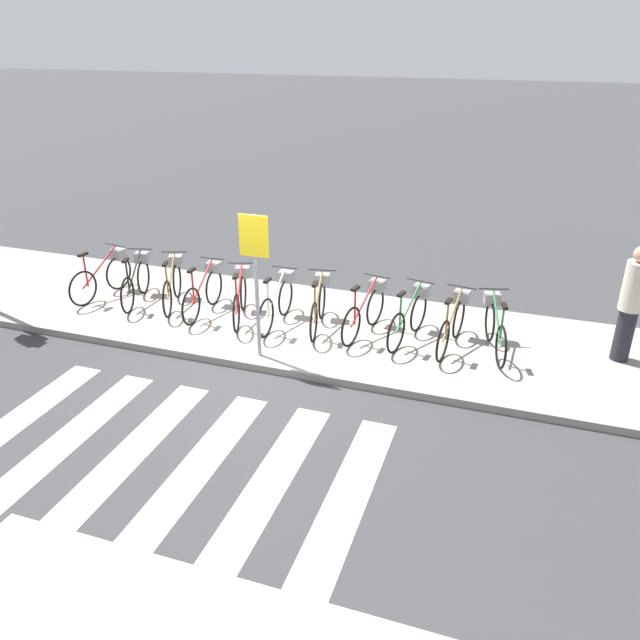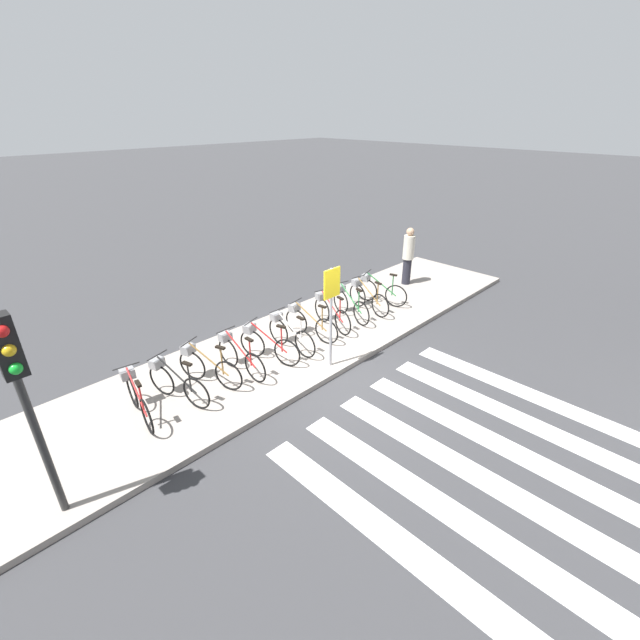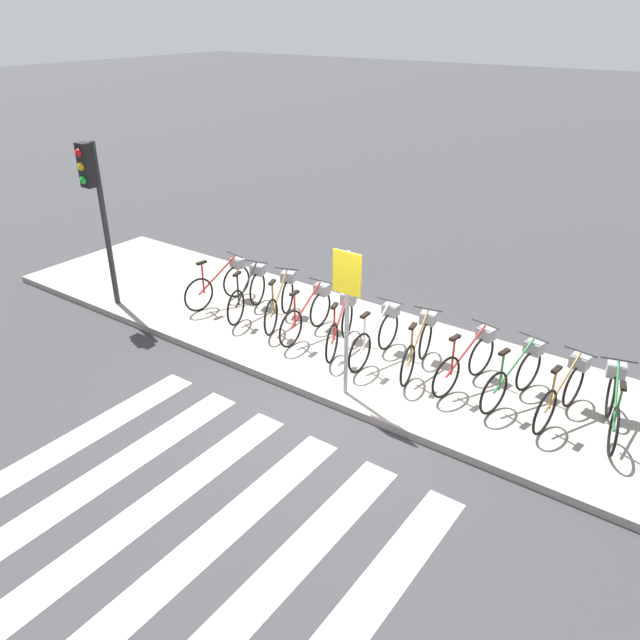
# 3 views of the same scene
# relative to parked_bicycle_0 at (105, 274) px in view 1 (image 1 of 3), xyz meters

# --- Properties ---
(ground_plane) EXTENTS (120.00, 120.00, 0.00)m
(ground_plane) POSITION_rel_parked_bicycle_0_xyz_m (3.52, -1.55, -0.54)
(ground_plane) COLOR #38383A
(sidewalk) EXTENTS (15.68, 3.18, 0.12)m
(sidewalk) POSITION_rel_parked_bicycle_0_xyz_m (3.52, 0.04, -0.48)
(sidewalk) COLOR #9E9389
(sidewalk) RESTS_ON ground_plane
(road_crosswalk) EXTENTS (4.95, 8.00, 0.01)m
(road_crosswalk) POSITION_rel_parked_bicycle_0_xyz_m (3.52, -6.27, -0.54)
(road_crosswalk) COLOR silver
(road_crosswalk) RESTS_ON ground_plane
(parked_bicycle_0) EXTENTS (0.46, 1.52, 0.94)m
(parked_bicycle_0) POSITION_rel_parked_bicycle_0_xyz_m (0.00, 0.00, 0.00)
(parked_bicycle_0) COLOR black
(parked_bicycle_0) RESTS_ON sidewalk
(parked_bicycle_1) EXTENTS (0.57, 1.48, 0.94)m
(parked_bicycle_1) POSITION_rel_parked_bicycle_0_xyz_m (0.71, -0.03, 0.00)
(parked_bicycle_1) COLOR black
(parked_bicycle_1) RESTS_ON sidewalk
(parked_bicycle_2) EXTENTS (0.65, 1.45, 0.94)m
(parked_bicycle_2) POSITION_rel_parked_bicycle_0_xyz_m (1.41, 0.03, 0.00)
(parked_bicycle_2) COLOR black
(parked_bicycle_2) RESTS_ON sidewalk
(parked_bicycle_3) EXTENTS (0.46, 1.53, 0.94)m
(parked_bicycle_3) POSITION_rel_parked_bicycle_0_xyz_m (2.11, -0.07, 0.00)
(parked_bicycle_3) COLOR black
(parked_bicycle_3) RESTS_ON sidewalk
(parked_bicycle_4) EXTENTS (0.61, 1.47, 0.94)m
(parked_bicycle_4) POSITION_rel_parked_bicycle_0_xyz_m (2.80, -0.11, 0.00)
(parked_bicycle_4) COLOR black
(parked_bicycle_4) RESTS_ON sidewalk
(parked_bicycle_5) EXTENTS (0.46, 1.53, 0.94)m
(parked_bicycle_5) POSITION_rel_parked_bicycle_0_xyz_m (3.48, -0.09, 0.00)
(parked_bicycle_5) COLOR black
(parked_bicycle_5) RESTS_ON sidewalk
(parked_bicycle_6) EXTENTS (0.46, 1.51, 0.94)m
(parked_bicycle_6) POSITION_rel_parked_bicycle_0_xyz_m (4.17, -0.00, 0.00)
(parked_bicycle_6) COLOR black
(parked_bicycle_6) RESTS_ON sidewalk
(parked_bicycle_7) EXTENTS (0.48, 1.51, 0.94)m
(parked_bicycle_7) POSITION_rel_parked_bicycle_0_xyz_m (4.96, 0.03, 0.00)
(parked_bicycle_7) COLOR black
(parked_bicycle_7) RESTS_ON sidewalk
(parked_bicycle_8) EXTENTS (0.49, 1.50, 0.94)m
(parked_bicycle_8) POSITION_rel_parked_bicycle_0_xyz_m (5.68, 0.03, 0.00)
(parked_bicycle_8) COLOR black
(parked_bicycle_8) RESTS_ON sidewalk
(parked_bicycle_9) EXTENTS (0.46, 1.52, 0.94)m
(parked_bicycle_9) POSITION_rel_parked_bicycle_0_xyz_m (6.36, -0.01, 0.00)
(parked_bicycle_9) COLOR black
(parked_bicycle_9) RESTS_ON sidewalk
(parked_bicycle_10) EXTENTS (0.56, 1.49, 0.94)m
(parked_bicycle_10) POSITION_rel_parked_bicycle_0_xyz_m (6.97, 0.07, 0.00)
(parked_bicycle_10) COLOR black
(parked_bicycle_10) RESTS_ON sidewalk
(pedestrian) EXTENTS (0.34, 0.34, 1.78)m
(pedestrian) POSITION_rel_parked_bicycle_0_xyz_m (8.80, 0.37, 0.52)
(pedestrian) COLOR #23232D
(pedestrian) RESTS_ON sidewalk
(sign_post) EXTENTS (0.44, 0.07, 2.19)m
(sign_post) POSITION_rel_parked_bicycle_0_xyz_m (3.64, -1.26, 1.07)
(sign_post) COLOR #99999E
(sign_post) RESTS_ON sidewalk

